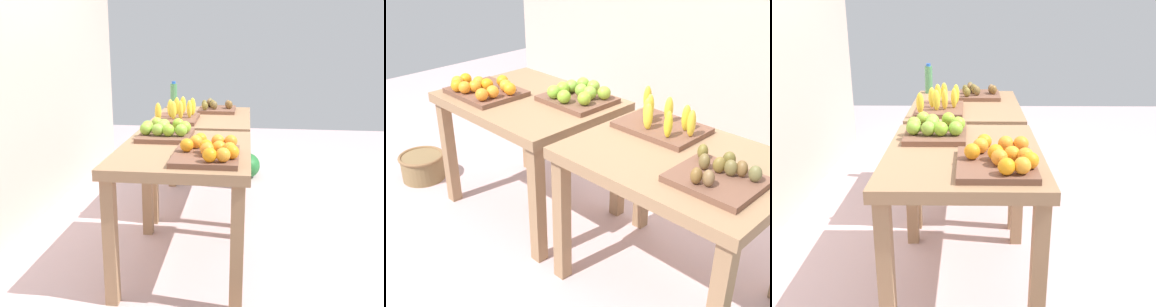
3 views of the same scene
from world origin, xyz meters
The scene contains 8 objects.
ground_plane centered at (0.00, 0.00, 0.00)m, with size 8.00×8.00×0.00m, color #C2A7A9.
display_table_left centered at (-0.56, 0.00, 0.67)m, with size 1.04×0.80×0.79m.
display_table_right centered at (0.56, 0.00, 0.67)m, with size 1.04×0.80×0.79m.
orange_bin centered at (-0.79, -0.17, 0.83)m, with size 0.46×0.38×0.11m.
apple_bin centered at (-0.29, 0.16, 0.84)m, with size 0.40×0.36×0.11m.
banana_crate centered at (0.32, 0.18, 0.84)m, with size 0.44×0.32×0.17m.
kiwi_bin centered at (0.81, -0.10, 0.82)m, with size 0.36×0.32×0.10m.
wicker_basket centered at (-1.45, -0.35, 0.10)m, with size 0.34×0.34×0.20m.
Camera 2 is at (1.64, -1.74, 1.80)m, focal length 44.62 mm.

